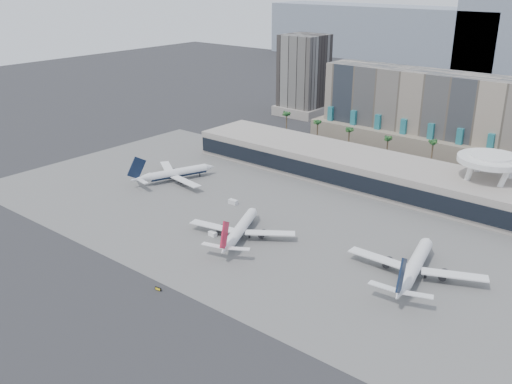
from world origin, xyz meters
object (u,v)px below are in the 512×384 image
Objects in this scene: airliner_right at (415,265)px; airliner_left at (175,173)px; airliner_centre at (240,229)px; service_vehicle_a at (233,202)px; service_vehicle_b at (213,234)px; taxiway_sign at (158,289)px.

airliner_left is at bearing 162.07° from airliner_right.
airliner_centre is 62.09m from airliner_right.
airliner_right is 84.26m from service_vehicle_a.
airliner_right is 14.35× the size of service_vehicle_b.
taxiway_sign is (13.45, -37.95, -0.29)m from service_vehicle_b.
airliner_centre is at bearing 36.37° from service_vehicle_b.
airliner_right is 11.48× the size of service_vehicle_a.
airliner_right is (123.11, -12.26, 0.32)m from airliner_left.
service_vehicle_b is 40.27m from taxiway_sign.
airliner_left is 67.73m from airliner_centre.
service_vehicle_a is at bearing 15.18° from airliner_left.
service_vehicle_a is 1.69× the size of taxiway_sign.
service_vehicle_a is 1.25× the size of service_vehicle_b.
airliner_centre reaches higher than service_vehicle_b.
airliner_left is 39.61m from service_vehicle_a.
service_vehicle_b reaches higher than taxiway_sign.
airliner_left reaches higher than taxiway_sign.
service_vehicle_a reaches higher than taxiway_sign.
airliner_centre is 10.60m from service_vehicle_b.
airliner_centre is 12.26× the size of service_vehicle_b.
service_vehicle_b is at bearing 99.92° from taxiway_sign.
airliner_centre reaches higher than taxiway_sign.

